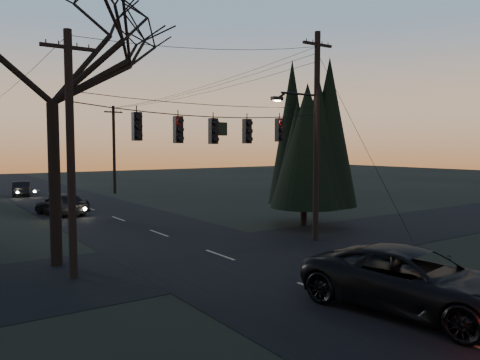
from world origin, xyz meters
TOP-DOWN VIEW (x-y plane):
  - ground_plane at (0.00, 0.00)m, footprint 160.00×160.00m
  - main_road at (0.00, 20.00)m, footprint 8.00×120.00m
  - cross_road at (0.00, 10.00)m, footprint 60.00×7.00m
  - utility_pole_right at (5.50, 10.00)m, footprint 5.00×0.30m
  - utility_pole_left at (-6.00, 10.00)m, footprint 1.80×0.30m
  - utility_pole_far_r at (5.50, 38.00)m, footprint 1.80×0.30m
  - span_signal_assembly at (-0.24, 10.00)m, footprint 11.50×0.44m
  - bare_tree_left at (-6.06, 12.14)m, footprint 8.78×8.78m
  - evergreen_right at (7.97, 13.54)m, footprint 4.29×4.29m
  - suv_near at (0.80, 1.22)m, footprint 3.88×6.61m
  - sedan_oncoming_a at (-2.51, 25.79)m, footprint 3.01×4.82m
  - sedan_oncoming_b at (-2.44, 40.53)m, footprint 2.21×4.32m

SIDE VIEW (x-z plane):
  - ground_plane at x=0.00m, z-range 0.00..0.00m
  - utility_pole_right at x=5.50m, z-range -5.00..5.00m
  - utility_pole_left at x=-6.00m, z-range -4.25..4.25m
  - utility_pole_far_r at x=5.50m, z-range -4.25..4.25m
  - cross_road at x=0.00m, z-range 0.00..0.02m
  - main_road at x=0.00m, z-range 0.00..0.02m
  - sedan_oncoming_b at x=-2.44m, z-range 0.00..1.36m
  - sedan_oncoming_a at x=-2.51m, z-range 0.00..1.53m
  - suv_near at x=0.80m, z-range 0.00..1.73m
  - evergreen_right at x=7.97m, z-range 0.59..9.04m
  - span_signal_assembly at x=-0.24m, z-range 4.48..6.05m
  - bare_tree_left at x=-6.06m, z-range 2.47..14.88m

